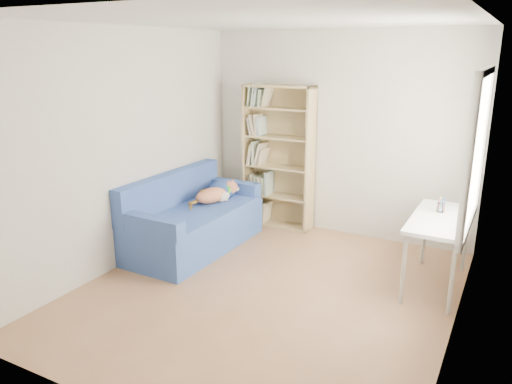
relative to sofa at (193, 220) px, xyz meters
The scene contains 6 objects.
ground 1.53m from the sofa, 25.85° to the right, with size 4.00×4.00×0.00m, color #906341.
room_shell 2.03m from the sofa, 23.14° to the right, with size 3.54×4.04×2.62m.
sofa is the anchor object (origin of this frame).
bookshelf 1.42m from the sofa, 64.24° to the left, with size 0.96×0.30×1.91m.
desk 2.83m from the sofa, ahead, with size 0.53×1.16×0.75m.
pen_cup 2.85m from the sofa, ahead, with size 0.08×0.08×0.16m.
Camera 1 is at (2.06, -4.07, 2.37)m, focal length 35.00 mm.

